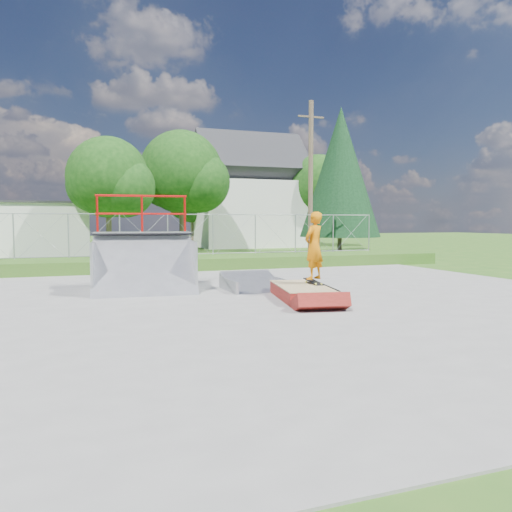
{
  "coord_description": "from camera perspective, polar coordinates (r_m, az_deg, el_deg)",
  "views": [
    {
      "loc": [
        -3.66,
        -10.95,
        1.98
      ],
      "look_at": [
        0.6,
        0.93,
        1.1
      ],
      "focal_mm": 35.0,
      "sensor_mm": 36.0,
      "label": 1
    }
  ],
  "objects": [
    {
      "name": "grind_box",
      "position": [
        12.68,
        5.27,
        -4.18
      ],
      "size": [
        1.63,
        2.64,
        0.37
      ],
      "rotation": [
        0.0,
        0.0,
        -0.19
      ],
      "color": "maroon",
      "rests_on": "concrete_pad"
    },
    {
      "name": "tree_back_mid",
      "position": [
        39.84,
        -6.88,
        6.34
      ],
      "size": [
        4.08,
        3.84,
        5.7
      ],
      "color": "brown",
      "rests_on": "ground"
    },
    {
      "name": "gable_house",
      "position": [
        39.1,
        -0.81,
        6.72
      ],
      "size": [
        8.4,
        6.08,
        8.94
      ],
      "color": "white",
      "rests_on": "ground"
    },
    {
      "name": "utility_building_flat",
      "position": [
        33.24,
        -27.26,
        2.73
      ],
      "size": [
        10.0,
        6.0,
        3.0
      ],
      "primitive_type": "cube",
      "color": "white",
      "rests_on": "ground"
    },
    {
      "name": "utility_pole",
      "position": [
        25.6,
        6.26,
        8.5
      ],
      "size": [
        0.24,
        0.24,
        8.0
      ],
      "primitive_type": "cylinder",
      "color": "brown",
      "rests_on": "ground"
    },
    {
      "name": "skater",
      "position": [
        12.9,
        6.64,
        0.86
      ],
      "size": [
        0.76,
        0.68,
        1.74
      ],
      "primitive_type": "imported",
      "rotation": [
        0.0,
        0.0,
        3.66
      ],
      "color": "orange",
      "rests_on": "grind_box"
    },
    {
      "name": "ground",
      "position": [
        11.71,
        -1.24,
        -5.75
      ],
      "size": [
        120.0,
        120.0,
        0.0
      ],
      "primitive_type": "plane",
      "color": "#285A19",
      "rests_on": "ground"
    },
    {
      "name": "skateboard",
      "position": [
        12.98,
        6.61,
        -2.98
      ],
      "size": [
        0.24,
        0.8,
        0.13
      ],
      "primitive_type": "cube",
      "rotation": [
        0.14,
        0.0,
        0.02
      ],
      "color": "black",
      "rests_on": "grind_box"
    },
    {
      "name": "conifer_tree",
      "position": [
        32.18,
        9.63,
        9.41
      ],
      "size": [
        5.04,
        5.04,
        9.1
      ],
      "color": "brown",
      "rests_on": "ground"
    },
    {
      "name": "tree_left_near",
      "position": [
        28.93,
        -16.05,
        8.32
      ],
      "size": [
        4.76,
        4.48,
        6.65
      ],
      "color": "brown",
      "rests_on": "ground"
    },
    {
      "name": "grass_berm",
      "position": [
        20.85,
        -9.54,
        -0.82
      ],
      "size": [
        24.0,
        3.0,
        0.5
      ],
      "primitive_type": "cube",
      "color": "#285A19",
      "rests_on": "ground"
    },
    {
      "name": "quarter_pipe",
      "position": [
        14.15,
        -12.7,
        1.45
      ],
      "size": [
        2.95,
        2.56,
        2.75
      ],
      "primitive_type": null,
      "rotation": [
        0.0,
        0.0,
        -0.09
      ],
      "color": "#9C9EA4",
      "rests_on": "concrete_pad"
    },
    {
      "name": "concrete_pad",
      "position": [
        11.71,
        -1.24,
        -5.65
      ],
      "size": [
        20.0,
        16.0,
        0.04
      ],
      "primitive_type": "cube",
      "color": "gray",
      "rests_on": "ground"
    },
    {
      "name": "tree_right_far",
      "position": [
        39.2,
        7.61,
        7.71
      ],
      "size": [
        5.1,
        4.8,
        7.12
      ],
      "color": "brown",
      "rests_on": "ground"
    },
    {
      "name": "tree_center",
      "position": [
        31.56,
        -7.96,
        9.17
      ],
      "size": [
        5.44,
        5.12,
        7.6
      ],
      "color": "brown",
      "rests_on": "ground"
    },
    {
      "name": "flat_bank_ramp",
      "position": [
        14.18,
        -0.31,
        -3.08
      ],
      "size": [
        1.58,
        1.68,
        0.47
      ],
      "primitive_type": null,
      "rotation": [
        0.0,
        0.0,
        0.03
      ],
      "color": "#9C9EA4",
      "rests_on": "concrete_pad"
    },
    {
      "name": "chain_link_fence",
      "position": [
        21.77,
        -10.05,
        2.41
      ],
      "size": [
        20.0,
        0.06,
        1.8
      ],
      "primitive_type": null,
      "color": "#9B9FA5",
      "rests_on": "grass_berm"
    }
  ]
}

